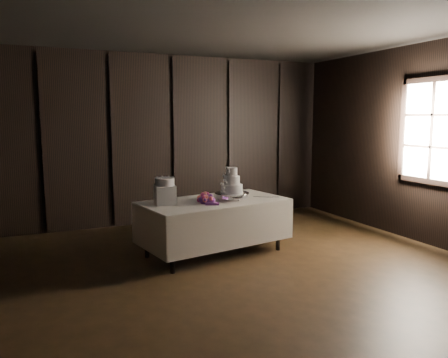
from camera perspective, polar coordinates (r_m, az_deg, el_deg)
room at (r=4.77m, az=6.24°, el=3.25°), size 6.08×7.08×3.08m
window at (r=7.07m, az=25.52°, el=5.67°), size 0.06×1.16×1.56m
display_table at (r=6.11m, az=-1.29°, el=-5.97°), size 2.14×1.37×0.76m
cake_stand at (r=6.12m, az=1.04°, el=-2.23°), size 0.62×0.62×0.09m
wedding_cake at (r=6.06m, az=0.88°, el=-0.54°), size 0.34×0.30×0.36m
bouquet at (r=5.82m, az=-2.45°, el=-2.60°), size 0.42×0.47×0.19m
box_pedestal at (r=5.80m, az=-7.72°, el=-2.07°), size 0.28×0.28×0.25m
small_cake at (r=5.77m, az=-7.75°, el=-0.35°), size 0.31×0.31×0.10m
cake_knife at (r=6.28m, az=5.07°, el=-2.35°), size 0.31×0.24×0.01m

